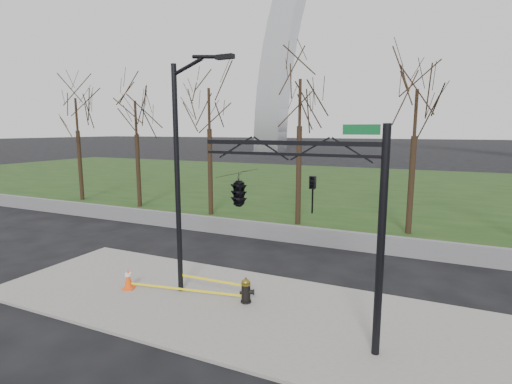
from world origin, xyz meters
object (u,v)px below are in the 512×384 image
at_px(fire_hydrant, 246,291).
at_px(traffic_cone, 128,279).
at_px(street_light, 182,164).
at_px(traffic_signal_mast, 263,191).

xyz_separation_m(fire_hydrant, traffic_cone, (-4.41, -0.76, -0.02)).
xyz_separation_m(street_light, traffic_signal_mast, (3.51, -1.15, -0.55)).
relative_size(fire_hydrant, street_light, 0.11).
xyz_separation_m(fire_hydrant, street_light, (-2.37, -0.09, 4.19)).
height_order(fire_hydrant, street_light, street_light).
bearing_deg(traffic_signal_mast, traffic_cone, 176.42).
bearing_deg(traffic_cone, traffic_signal_mast, -4.95).
bearing_deg(traffic_cone, fire_hydrant, 9.79).
bearing_deg(street_light, traffic_signal_mast, -15.03).
relative_size(fire_hydrant, traffic_cone, 1.15).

